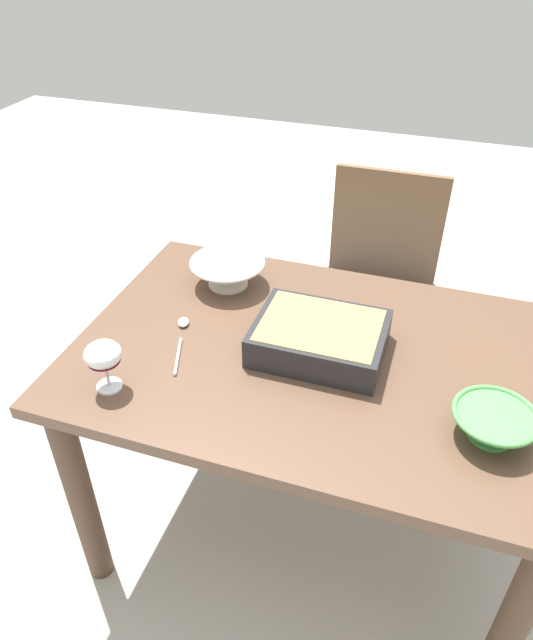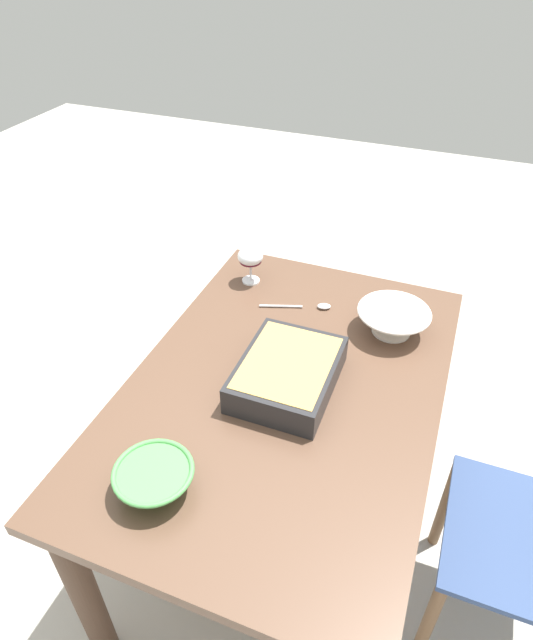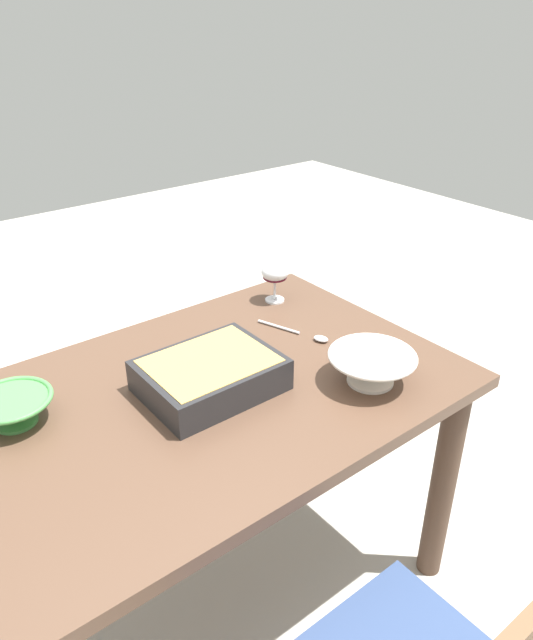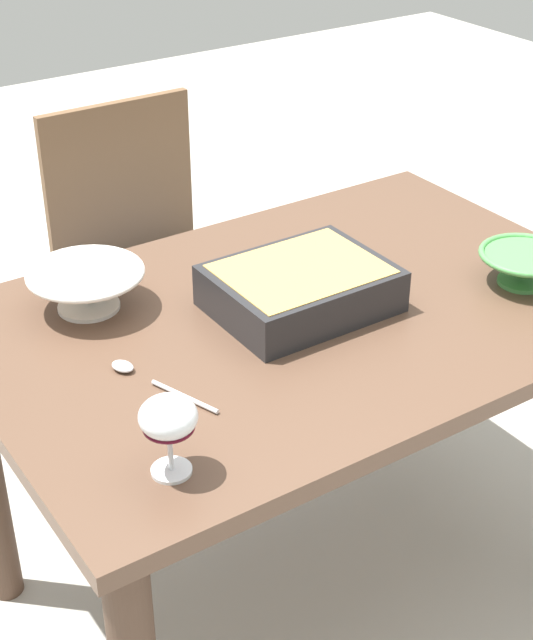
% 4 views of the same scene
% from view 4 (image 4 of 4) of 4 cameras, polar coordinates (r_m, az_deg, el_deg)
% --- Properties ---
extents(ground_plane, '(8.00, 8.00, 0.00)m').
position_cam_4_polar(ground_plane, '(2.31, 1.76, -15.32)').
color(ground_plane, '#B2ADA3').
extents(dining_table, '(1.25, 0.84, 0.74)m').
position_cam_4_polar(dining_table, '(1.92, 2.04, -2.54)').
color(dining_table, brown).
rests_on(dining_table, ground_plane).
extents(chair, '(0.44, 0.40, 0.89)m').
position_cam_4_polar(chair, '(2.58, -7.32, 3.49)').
color(chair, '#334772').
rests_on(chair, ground_plane).
extents(wine_glass, '(0.09, 0.09, 0.13)m').
position_cam_4_polar(wine_glass, '(1.40, -5.81, -5.95)').
color(wine_glass, white).
rests_on(wine_glass, dining_table).
extents(casserole_dish, '(0.33, 0.25, 0.09)m').
position_cam_4_polar(casserole_dish, '(1.84, 2.14, 2.05)').
color(casserole_dish, '#262628').
rests_on(casserole_dish, dining_table).
extents(mixing_bowl, '(0.22, 0.22, 0.08)m').
position_cam_4_polar(mixing_bowl, '(1.86, -10.56, 1.93)').
color(mixing_bowl, white).
rests_on(mixing_bowl, dining_table).
extents(small_bowl, '(0.18, 0.18, 0.07)m').
position_cam_4_polar(small_bowl, '(1.99, 14.95, 3.13)').
color(small_bowl, '#4C994C').
rests_on(small_bowl, dining_table).
extents(serving_spoon, '(0.10, 0.23, 0.01)m').
position_cam_4_polar(serving_spoon, '(1.66, -7.33, -3.30)').
color(serving_spoon, silver).
rests_on(serving_spoon, dining_table).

